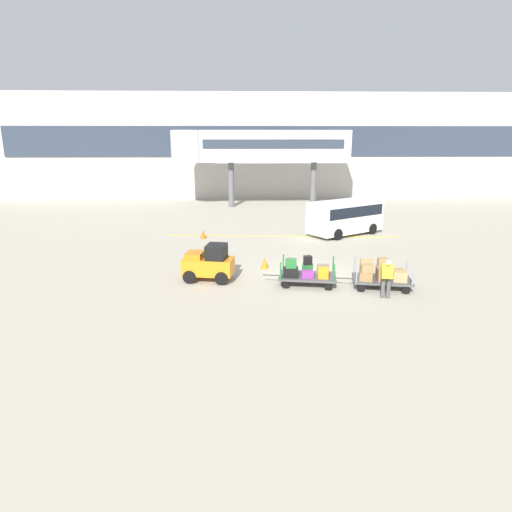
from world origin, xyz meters
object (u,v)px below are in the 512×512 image
object	(u,v)px
baggage_cart_middle	(381,275)
safety_cone_near	(265,263)
baggage_handler	(387,277)
safety_cone_far	(203,234)
baggage_cart_lead	(305,272)
shuttle_van	(346,215)
baggage_tug	(209,263)

from	to	relation	value
baggage_cart_middle	safety_cone_near	bearing A→B (deg)	146.83
baggage_handler	safety_cone_near	distance (m)	6.06
baggage_handler	safety_cone_far	world-z (taller)	baggage_handler
baggage_cart_lead	baggage_handler	world-z (taller)	baggage_handler
baggage_cart_lead	safety_cone_near	bearing A→B (deg)	122.50
shuttle_van	safety_cone_far	size ratio (longest dim) A/B	9.24
safety_cone_near	safety_cone_far	size ratio (longest dim) A/B	1.00
baggage_cart_lead	shuttle_van	world-z (taller)	shuttle_van
safety_cone_near	safety_cone_far	xyz separation A→B (m)	(-3.34, 6.41, 0.00)
baggage_tug	baggage_cart_middle	distance (m)	7.11
baggage_cart_middle	baggage_handler	world-z (taller)	baggage_handler
baggage_tug	safety_cone_far	xyz separation A→B (m)	(-0.88, 8.09, -0.48)
baggage_tug	baggage_cart_lead	world-z (taller)	baggage_tug
baggage_cart_lead	safety_cone_near	world-z (taller)	baggage_cart_lead
baggage_handler	safety_cone_far	xyz separation A→B (m)	(-7.71, 10.57, -0.59)
baggage_handler	safety_cone_near	world-z (taller)	baggage_handler
baggage_cart_lead	safety_cone_far	distance (m)	10.08
safety_cone_far	baggage_handler	bearing A→B (deg)	-53.91
baggage_cart_lead	safety_cone_near	size ratio (longest dim) A/B	5.60
baggage_tug	shuttle_van	world-z (taller)	shuttle_van
baggage_cart_middle	baggage_tug	bearing A→B (deg)	169.61
safety_cone_far	safety_cone_near	bearing A→B (deg)	-62.47
safety_cone_near	baggage_cart_lead	bearing A→B (deg)	-57.50
baggage_tug	safety_cone_far	distance (m)	8.15
safety_cone_far	baggage_tug	bearing A→B (deg)	-83.82
baggage_cart_middle	safety_cone_near	world-z (taller)	baggage_cart_middle
shuttle_van	baggage_cart_lead	bearing A→B (deg)	-112.06
baggage_tug	baggage_handler	distance (m)	7.27
baggage_handler	shuttle_van	size ratio (longest dim) A/B	0.31
baggage_cart_middle	safety_cone_far	distance (m)	12.24
baggage_tug	safety_cone_near	bearing A→B (deg)	34.19
baggage_cart_lead	baggage_handler	xyz separation A→B (m)	(2.83, -1.75, 0.32)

